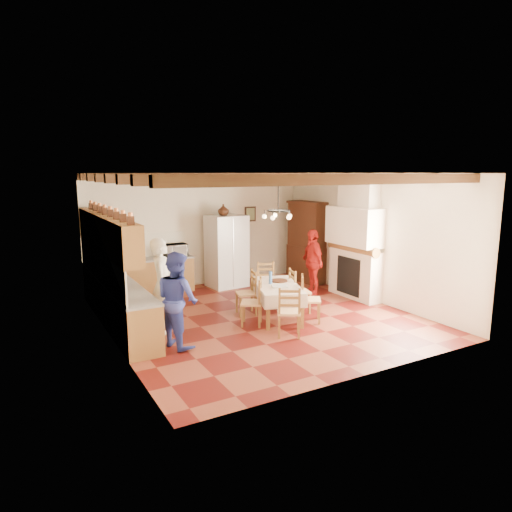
{
  "coord_description": "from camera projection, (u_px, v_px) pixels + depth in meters",
  "views": [
    {
      "loc": [
        -4.57,
        -8.07,
        3.02
      ],
      "look_at": [
        0.1,
        0.3,
        1.25
      ],
      "focal_mm": 32.0,
      "sensor_mm": 36.0,
      "label": 1
    }
  ],
  "objects": [
    {
      "name": "lower_cabinets_back",
      "position": [
        147.0,
        277.0,
        11.38
      ],
      "size": [
        2.3,
        0.6,
        0.86
      ],
      "primitive_type": "cube",
      "color": "brown",
      "rests_on": "ground"
    },
    {
      "name": "chair_end_near",
      "position": [
        289.0,
        311.0,
        8.46
      ],
      "size": [
        0.57,
        0.56,
        0.96
      ],
      "primitive_type": null,
      "rotation": [
        0.0,
        0.0,
        2.58
      ],
      "color": "brown",
      "rests_on": "floor"
    },
    {
      "name": "person_woman_red",
      "position": [
        312.0,
        262.0,
        11.35
      ],
      "size": [
        0.56,
        1.01,
        1.63
      ],
      "primitive_type": "imported",
      "rotation": [
        0.0,
        0.0,
        -1.74
      ],
      "color": "red",
      "rests_on": "floor"
    },
    {
      "name": "chandelier",
      "position": [
        278.0,
        211.0,
        9.19
      ],
      "size": [
        0.47,
        0.47,
        0.03
      ],
      "primitive_type": "torus",
      "color": "black",
      "rests_on": "ground"
    },
    {
      "name": "chair_left_far",
      "position": [
        246.0,
        293.0,
        9.74
      ],
      "size": [
        0.49,
        0.5,
        0.96
      ],
      "primitive_type": null,
      "rotation": [
        0.0,
        0.0,
        -1.81
      ],
      "color": "brown",
      "rests_on": "floor"
    },
    {
      "name": "backsplash_left",
      "position": [
        100.0,
        266.0,
        8.92
      ],
      "size": [
        0.03,
        4.3,
        0.6
      ],
      "primitive_type": "cube",
      "color": "beige",
      "rests_on": "ground"
    },
    {
      "name": "wall_front",
      "position": [
        370.0,
        279.0,
        6.59
      ],
      "size": [
        6.0,
        0.02,
        3.0
      ],
      "primitive_type": "cube",
      "color": "#F3ECCA",
      "rests_on": "ground"
    },
    {
      "name": "chair_end_far",
      "position": [
        267.0,
        283.0,
        10.55
      ],
      "size": [
        0.54,
        0.53,
        0.96
      ],
      "primitive_type": null,
      "rotation": [
        0.0,
        0.0,
        -0.39
      ],
      "color": "brown",
      "rests_on": "floor"
    },
    {
      "name": "fridge_vase",
      "position": [
        223.0,
        210.0,
        11.85
      ],
      "size": [
        0.31,
        0.31,
        0.3
      ],
      "primitive_type": "imported",
      "rotation": [
        0.0,
        0.0,
        -0.1
      ],
      "color": "#3A190E",
      "rests_on": "refrigerator"
    },
    {
      "name": "backsplash_back",
      "position": [
        142.0,
        245.0,
        11.48
      ],
      "size": [
        2.3,
        0.03,
        0.6
      ],
      "primitive_type": "cube",
      "color": "beige",
      "rests_on": "ground"
    },
    {
      "name": "person_woman_blue",
      "position": [
        177.0,
        299.0,
        7.92
      ],
      "size": [
        0.82,
        0.95,
        1.68
      ],
      "primitive_type": "imported",
      "rotation": [
        0.0,
        0.0,
        1.82
      ],
      "color": "#303B93",
      "rests_on": "floor"
    },
    {
      "name": "microwave",
      "position": [
        176.0,
        250.0,
        11.64
      ],
      "size": [
        0.56,
        0.38,
        0.31
      ],
      "primitive_type": "imported",
      "rotation": [
        0.0,
        0.0,
        0.0
      ],
      "color": "silver",
      "rests_on": "countertop_back"
    },
    {
      "name": "wall_left",
      "position": [
        109.0,
        260.0,
        7.95
      ],
      "size": [
        0.02,
        6.5,
        3.0
      ],
      "primitive_type": "cube",
      "color": "#F3ECCA",
      "rests_on": "ground"
    },
    {
      "name": "dining_table",
      "position": [
        277.0,
        288.0,
        9.48
      ],
      "size": [
        1.34,
        1.82,
        0.72
      ],
      "rotation": [
        0.0,
        0.0,
        -0.35
      ],
      "color": "white",
      "rests_on": "floor"
    },
    {
      "name": "floor",
      "position": [
        259.0,
        317.0,
        9.67
      ],
      "size": [
        6.0,
        6.5,
        0.02
      ],
      "primitive_type": "cube",
      "color": "#50100C",
      "rests_on": "ground"
    },
    {
      "name": "chair_right_near",
      "position": [
        311.0,
        299.0,
        9.27
      ],
      "size": [
        0.57,
        0.57,
        0.96
      ],
      "primitive_type": null,
      "rotation": [
        0.0,
        0.0,
        0.99
      ],
      "color": "brown",
      "rests_on": "floor"
    },
    {
      "name": "lower_cabinets_left",
      "position": [
        117.0,
        302.0,
        9.2
      ],
      "size": [
        0.6,
        4.3,
        0.86
      ],
      "primitive_type": "cube",
      "color": "brown",
      "rests_on": "ground"
    },
    {
      "name": "hutch",
      "position": [
        307.0,
        242.0,
        12.62
      ],
      "size": [
        0.65,
        1.28,
        2.23
      ],
      "primitive_type": null,
      "rotation": [
        0.0,
        0.0,
        0.11
      ],
      "color": "#3A190E",
      "rests_on": "floor"
    },
    {
      "name": "countertop_left",
      "position": [
        116.0,
        281.0,
        9.12
      ],
      "size": [
        0.62,
        4.3,
        0.04
      ],
      "primitive_type": "cube",
      "color": "slate",
      "rests_on": "lower_cabinets_left"
    },
    {
      "name": "chair_right_far",
      "position": [
        300.0,
        291.0,
        9.9
      ],
      "size": [
        0.49,
        0.51,
        0.96
      ],
      "primitive_type": null,
      "rotation": [
        0.0,
        0.0,
        1.32
      ],
      "color": "brown",
      "rests_on": "floor"
    },
    {
      "name": "chair_left_near",
      "position": [
        251.0,
        302.0,
        9.06
      ],
      "size": [
        0.57,
        0.57,
        0.96
      ],
      "primitive_type": null,
      "rotation": [
        0.0,
        0.0,
        -2.16
      ],
      "color": "brown",
      "rests_on": "floor"
    },
    {
      "name": "fireplace",
      "position": [
        354.0,
        241.0,
        10.89
      ],
      "size": [
        0.56,
        1.6,
        2.8
      ],
      "primitive_type": null,
      "color": "beige",
      "rests_on": "ground"
    },
    {
      "name": "wall_back",
      "position": [
        199.0,
        230.0,
        12.19
      ],
      "size": [
        6.0,
        0.02,
        3.0
      ],
      "primitive_type": "cube",
      "color": "#F3ECCA",
      "rests_on": "ground"
    },
    {
      "name": "ceiling_beams",
      "position": [
        259.0,
        178.0,
        9.14
      ],
      "size": [
        6.0,
        6.3,
        0.16
      ],
      "primitive_type": null,
      "color": "#3A1F13",
      "rests_on": "ground"
    },
    {
      "name": "refrigerator",
      "position": [
        227.0,
        251.0,
        12.08
      ],
      "size": [
        1.01,
        0.86,
        1.9
      ],
      "primitive_type": "cube",
      "rotation": [
        0.0,
        0.0,
        0.08
      ],
      "color": "white",
      "rests_on": "floor"
    },
    {
      "name": "countertop_back",
      "position": [
        146.0,
        260.0,
        11.3
      ],
      "size": [
        2.34,
        0.62,
        0.04
      ],
      "primitive_type": "cube",
      "color": "slate",
      "rests_on": "lower_cabinets_back"
    },
    {
      "name": "wall_picture",
      "position": [
        250.0,
        214.0,
        12.85
      ],
      "size": [
        0.34,
        0.03,
        0.42
      ],
      "primitive_type": "cube",
      "color": "black",
      "rests_on": "ground"
    },
    {
      "name": "upper_cabinets",
      "position": [
        106.0,
        233.0,
        8.88
      ],
      "size": [
        0.35,
        4.2,
        0.7
      ],
      "primitive_type": "cube",
      "color": "brown",
      "rests_on": "ground"
    },
    {
      "name": "wall_right",
      "position": [
        369.0,
        237.0,
        10.84
      ],
      "size": [
        0.02,
        6.5,
        3.0
      ],
      "primitive_type": "cube",
      "color": "#F3ECCA",
      "rests_on": "ground"
    },
    {
      "name": "ceiling",
      "position": [
        259.0,
        172.0,
        9.12
      ],
      "size": [
        6.0,
        6.5,
        0.02
      ],
      "primitive_type": "cube",
      "color": "white",
      "rests_on": "ground"
    },
    {
      "name": "person_man",
      "position": [
        163.0,
        285.0,
        8.62
      ],
      "size": [
        0.66,
        0.78,
        1.82
      ],
      "primitive_type": "imported",
      "rotation": [
        0.0,
        0.0,
        1.16
      ],
      "color": "white",
      "rests_on": "floor"
    }
  ]
}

